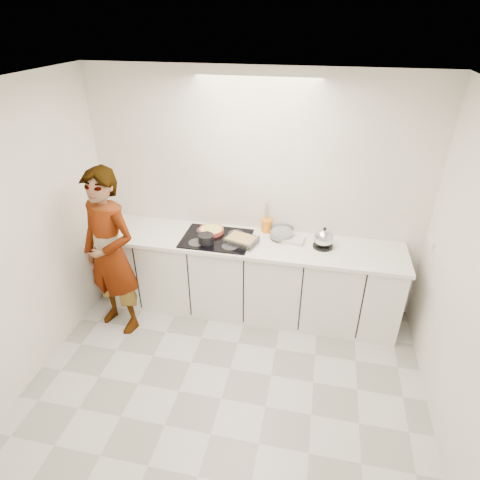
% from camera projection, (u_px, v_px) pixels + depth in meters
% --- Properties ---
extents(floor, '(3.60, 3.20, 0.00)m').
position_uv_depth(floor, '(221.00, 399.00, 3.60)').
color(floor, silver).
rests_on(floor, ground).
extents(ceiling, '(3.60, 3.20, 0.00)m').
position_uv_depth(ceiling, '(211.00, 96.00, 2.30)').
color(ceiling, white).
rests_on(ceiling, wall_back).
extents(wall_back, '(3.60, 0.00, 2.60)m').
position_uv_depth(wall_back, '(255.00, 196.00, 4.31)').
color(wall_back, white).
rests_on(wall_back, ground).
extents(wall_left, '(0.00, 3.20, 2.60)m').
position_uv_depth(wall_left, '(4.00, 254.00, 3.27)').
color(wall_left, white).
rests_on(wall_left, ground).
extents(base_cabinets, '(3.20, 0.58, 0.87)m').
position_uv_depth(base_cabinets, '(249.00, 278.00, 4.47)').
color(base_cabinets, white).
rests_on(base_cabinets, floor).
extents(countertop, '(3.24, 0.64, 0.04)m').
position_uv_depth(countertop, '(249.00, 243.00, 4.24)').
color(countertop, white).
rests_on(countertop, base_cabinets).
extents(hob, '(0.72, 0.54, 0.01)m').
position_uv_depth(hob, '(217.00, 238.00, 4.27)').
color(hob, black).
rests_on(hob, countertop).
extents(tart_dish, '(0.32, 0.32, 0.04)m').
position_uv_depth(tart_dish, '(211.00, 230.00, 4.37)').
color(tart_dish, '#C64538').
rests_on(tart_dish, hob).
extents(saucepan, '(0.18, 0.18, 0.15)m').
position_uv_depth(saucepan, '(206.00, 239.00, 4.16)').
color(saucepan, black).
rests_on(saucepan, hob).
extents(baking_dish, '(0.37, 0.31, 0.06)m').
position_uv_depth(baking_dish, '(241.00, 240.00, 4.16)').
color(baking_dish, silver).
rests_on(baking_dish, hob).
extents(mixing_bowl, '(0.27, 0.27, 0.12)m').
position_uv_depth(mixing_bowl, '(282.00, 234.00, 4.27)').
color(mixing_bowl, silver).
rests_on(mixing_bowl, countertop).
extents(tea_towel, '(0.26, 0.21, 0.04)m').
position_uv_depth(tea_towel, '(292.00, 240.00, 4.23)').
color(tea_towel, white).
rests_on(tea_towel, countertop).
extents(kettle, '(0.24, 0.24, 0.23)m').
position_uv_depth(kettle, '(324.00, 239.00, 4.08)').
color(kettle, black).
rests_on(kettle, countertop).
extents(utensil_crock, '(0.12, 0.12, 0.14)m').
position_uv_depth(utensil_crock, '(267.00, 225.00, 4.39)').
color(utensil_crock, orange).
rests_on(utensil_crock, countertop).
extents(cook, '(0.76, 0.61, 1.80)m').
position_uv_depth(cook, '(110.00, 254.00, 4.03)').
color(cook, white).
rests_on(cook, floor).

